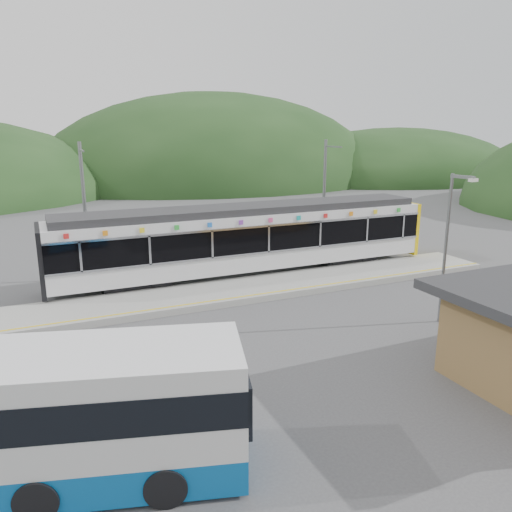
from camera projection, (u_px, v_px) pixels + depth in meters
name	position (u px, v px, depth m)	size (l,w,h in m)	color
ground	(287.00, 314.00, 21.09)	(120.00, 120.00, 0.00)	#4C4C4F
hills	(340.00, 267.00, 28.22)	(146.00, 149.00, 26.00)	#1E3D19
platform	(255.00, 288.00, 23.97)	(26.00, 3.20, 0.30)	#9E9E99
yellow_line	(266.00, 293.00, 22.79)	(26.00, 0.10, 0.01)	yellow
train	(248.00, 237.00, 26.22)	(20.44, 3.01, 3.74)	black
catenary_mast_west	(85.00, 210.00, 25.01)	(0.18, 1.80, 7.00)	slate
catenary_mast_east	(324.00, 195.00, 30.54)	(0.18, 1.80, 7.00)	slate
lamp_post	(449.00, 236.00, 19.25)	(0.37, 1.07, 5.95)	slate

